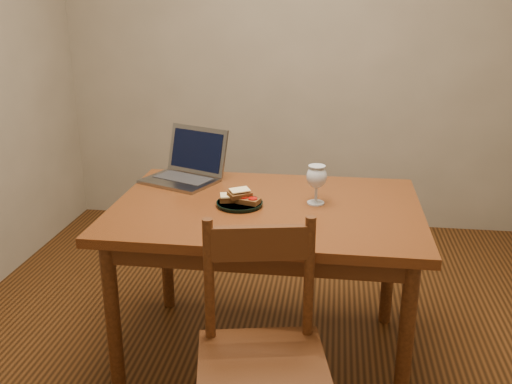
# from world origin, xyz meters

# --- Properties ---
(floor) EXTENTS (3.20, 3.20, 0.02)m
(floor) POSITION_xyz_m (0.00, 0.00, -0.01)
(floor) COLOR black
(floor) RESTS_ON ground
(back_wall) EXTENTS (3.20, 0.02, 2.60)m
(back_wall) POSITION_xyz_m (0.00, 1.61, 1.30)
(back_wall) COLOR gray
(back_wall) RESTS_ON floor
(front_wall) EXTENTS (3.20, 0.02, 2.60)m
(front_wall) POSITION_xyz_m (0.00, -1.61, 1.30)
(front_wall) COLOR gray
(front_wall) RESTS_ON floor
(table) EXTENTS (1.30, 0.90, 0.74)m
(table) POSITION_xyz_m (0.02, -0.10, 0.65)
(table) COLOR #45210B
(table) RESTS_ON floor
(chair) EXTENTS (0.49, 0.48, 0.45)m
(chair) POSITION_xyz_m (0.09, -0.76, 0.49)
(chair) COLOR #351A0B
(chair) RESTS_ON floor
(plate) EXTENTS (0.20, 0.20, 0.02)m
(plate) POSITION_xyz_m (-0.09, -0.12, 0.75)
(plate) COLOR black
(plate) RESTS_ON table
(sandwich_cheese) EXTENTS (0.12, 0.08, 0.03)m
(sandwich_cheese) POSITION_xyz_m (-0.12, -0.11, 0.77)
(sandwich_cheese) COLOR #381E0C
(sandwich_cheese) RESTS_ON plate
(sandwich_tomato) EXTENTS (0.11, 0.08, 0.03)m
(sandwich_tomato) POSITION_xyz_m (-0.05, -0.13, 0.77)
(sandwich_tomato) COLOR #381E0C
(sandwich_tomato) RESTS_ON plate
(sandwich_top) EXTENTS (0.11, 0.10, 0.03)m
(sandwich_top) POSITION_xyz_m (-0.09, -0.12, 0.79)
(sandwich_top) COLOR #381E0C
(sandwich_top) RESTS_ON plate
(milk_glass) EXTENTS (0.09, 0.09, 0.17)m
(milk_glass) POSITION_xyz_m (0.23, -0.05, 0.83)
(milk_glass) COLOR white
(milk_glass) RESTS_ON table
(laptop) EXTENTS (0.42, 0.41, 0.24)m
(laptop) POSITION_xyz_m (-0.40, 0.22, 0.80)
(laptop) COLOR slate
(laptop) RESTS_ON table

